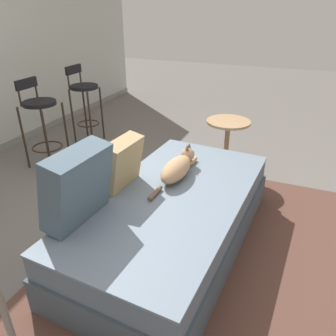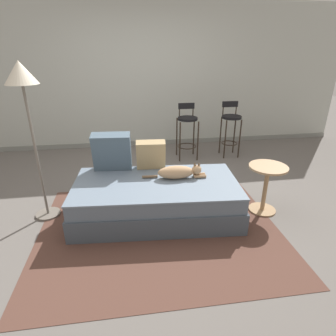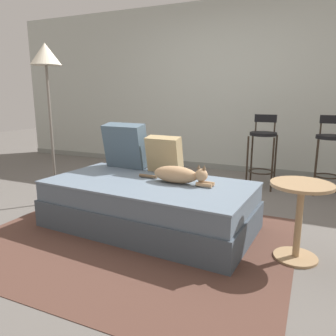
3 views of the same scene
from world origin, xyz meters
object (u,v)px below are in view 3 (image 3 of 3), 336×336
Objects in this scene: throw_pillow_corner at (125,146)px; cat at (179,175)px; side_table at (300,210)px; floor_lamp at (47,70)px; couch at (149,204)px; bar_stool_by_doorway at (330,147)px; bar_stool_near_window at (263,145)px; throw_pillow_middle at (164,154)px.

cat is at bearing -24.86° from throw_pillow_corner.
side_table is 2.79m from floor_lamp.
couch is 2.62× the size of cat.
throw_pillow_corner reaches higher than side_table.
bar_stool_by_doorway is at bearing 54.24° from cat.
bar_stool_by_doorway reaches higher than side_table.
bar_stool_near_window reaches higher than couch.
bar_stool_near_window is 1.62× the size of side_table.
throw_pillow_middle is at bearing 9.11° from floor_lamp.
bar_stool_by_doorway is (1.54, 1.41, -0.04)m from throw_pillow_middle.
bar_stool_by_doorway is (1.25, 1.73, 0.07)m from cat.
cat is at bearing -4.36° from floor_lamp.
bar_stool_by_doorway is at bearing 42.59° from throw_pillow_middle.
bar_stool_near_window is at bearing 74.97° from cat.
couch is 1.30m from side_table.
bar_stool_near_window is 1.98m from side_table.
floor_lamp is at bearing 173.91° from side_table.
throw_pillow_middle is at bearing 93.07° from couch.
bar_stool_by_doorway is at bearing 30.03° from floor_lamp.
throw_pillow_middle is (-0.02, 0.39, 0.40)m from couch.
couch is 5.24× the size of throw_pillow_middle.
couch is 4.06× the size of throw_pillow_corner.
throw_pillow_corner reaches higher than throw_pillow_middle.
throw_pillow_middle is 1.60m from bar_stool_near_window.
bar_stool_by_doorway is at bearing 34.57° from throw_pillow_corner.
bar_stool_near_window reaches higher than throw_pillow_corner.
throw_pillow_corner is at bearing 164.06° from side_table.
bar_stool_by_doorway is at bearing 49.90° from couch.
throw_pillow_middle is at bearing -118.12° from bar_stool_near_window.
throw_pillow_corner is 0.85m from cat.
throw_pillow_corner is 1.14m from floor_lamp.
floor_lamp reaches higher than throw_pillow_middle.
throw_pillow_middle reaches higher than side_table.
throw_pillow_corner is 2.44m from bar_stool_by_doorway.
floor_lamp is (-1.55, 0.12, 0.95)m from cat.
throw_pillow_corner reaches higher than cat.
bar_stool_near_window is (1.22, 1.38, -0.11)m from throw_pillow_corner.
couch is 0.79m from throw_pillow_corner.
couch is 1.12× the size of floor_lamp.
cat is 0.77× the size of bar_stool_by_doorway.
cat reaches higher than side_table.
floor_lamp is at bearing 175.64° from cat.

